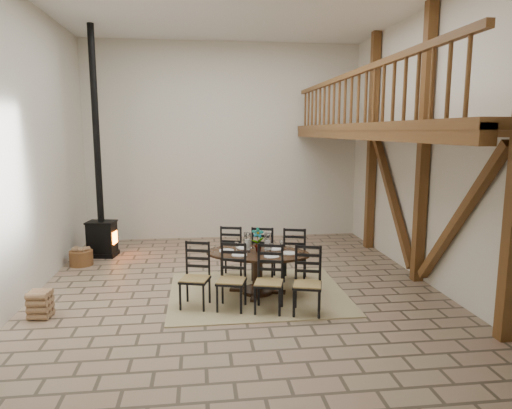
{
  "coord_description": "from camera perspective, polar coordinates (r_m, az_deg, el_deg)",
  "views": [
    {
      "loc": [
        -0.64,
        -7.84,
        2.78
      ],
      "look_at": [
        0.38,
        0.4,
        1.44
      ],
      "focal_mm": 32.0,
      "sensor_mm": 36.0,
      "label": 1
    }
  ],
  "objects": [
    {
      "name": "ground",
      "position": [
        8.34,
        -2.28,
        -10.31
      ],
      "size": [
        8.0,
        8.0,
        0.0
      ],
      "primitive_type": "plane",
      "color": "#8B775C",
      "rests_on": "ground"
    },
    {
      "name": "room_shell",
      "position": [
        8.05,
        6.2,
        10.79
      ],
      "size": [
        7.02,
        8.02,
        5.01
      ],
      "color": "beige",
      "rests_on": "ground"
    },
    {
      "name": "rug",
      "position": [
        8.05,
        0.18,
        -10.97
      ],
      "size": [
        3.0,
        2.5,
        0.02
      ],
      "primitive_type": "cube",
      "color": "tan",
      "rests_on": "ground"
    },
    {
      "name": "dining_table",
      "position": [
        7.85,
        0.09,
        -8.63
      ],
      "size": [
        2.37,
        2.42,
        1.15
      ],
      "rotation": [
        0.0,
        0.0,
        -0.27
      ],
      "color": "black",
      "rests_on": "ground"
    },
    {
      "name": "wood_stove",
      "position": [
        10.65,
        -18.88,
        -0.2
      ],
      "size": [
        0.69,
        0.57,
        5.0
      ],
      "rotation": [
        0.0,
        0.0,
        -0.16
      ],
      "color": "black",
      "rests_on": "ground"
    },
    {
      "name": "log_basket",
      "position": [
        10.28,
        -21.02,
        -6.17
      ],
      "size": [
        0.48,
        0.48,
        0.39
      ],
      "rotation": [
        0.0,
        0.0,
        0.25
      ],
      "color": "brown",
      "rests_on": "ground"
    },
    {
      "name": "log_stack",
      "position": [
        7.71,
        -25.36,
        -11.22
      ],
      "size": [
        0.34,
        0.35,
        0.42
      ],
      "rotation": [
        0.0,
        0.0,
        -0.1
      ],
      "color": "#A08159",
      "rests_on": "ground"
    }
  ]
}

